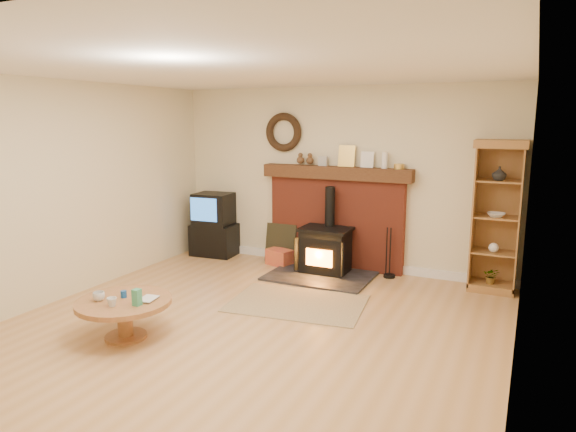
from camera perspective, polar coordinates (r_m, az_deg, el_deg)
The scene contains 11 objects.
ground at distance 5.35m, azimuth -5.11°, elevation -12.90°, with size 5.50×5.50×0.00m, color tan.
room_shell at distance 5.02m, azimuth -5.06°, elevation 5.81°, with size 5.02×5.52×2.61m.
chimney_breast at distance 7.44m, azimuth 5.32°, elevation 0.31°, with size 2.20×0.22×1.78m.
wood_stove at distance 7.19m, azimuth 4.08°, elevation -4.03°, with size 1.40×1.00×1.22m.
area_rug at distance 6.13m, azimuth 1.03°, elevation -9.67°, with size 1.55×1.07×0.01m, color brown.
tv_unit at distance 8.22m, azimuth -8.23°, elevation -1.07°, with size 0.72×0.54×1.00m.
curio_cabinet at distance 6.87m, azimuth 22.14°, elevation -0.06°, with size 0.61×0.44×1.90m.
firelog_box at distance 7.66m, azimuth -0.94°, elevation -4.60°, with size 0.38×0.24×0.24m, color orange.
leaning_painting at distance 7.77m, azimuth -0.83°, elevation -3.04°, with size 0.49×0.03×0.59m, color black.
fire_tools at distance 7.20m, azimuth 11.16°, elevation -5.90°, with size 0.16×0.16×0.70m.
coffee_table at distance 5.37m, azimuth -17.78°, elevation -9.60°, with size 0.93×0.93×0.56m.
Camera 1 is at (2.53, -4.20, 2.14)m, focal length 32.00 mm.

